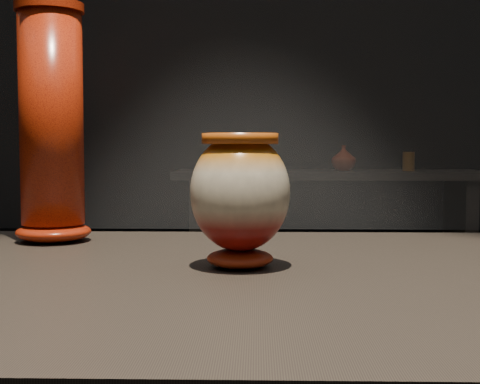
# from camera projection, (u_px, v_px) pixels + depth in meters

# --- Properties ---
(main_vase) EXTENTS (0.15, 0.15, 0.18)m
(main_vase) POSITION_uv_depth(u_px,v_px,m) (240.00, 194.00, 0.89)
(main_vase) COLOR maroon
(main_vase) RESTS_ON display_plinth
(tall_vase) EXTENTS (0.15, 0.15, 0.40)m
(tall_vase) POSITION_uv_depth(u_px,v_px,m) (52.00, 128.00, 1.13)
(tall_vase) COLOR #B52B0C
(tall_vase) RESTS_ON display_plinth
(back_shelf) EXTENTS (2.00, 0.60, 0.90)m
(back_shelf) POSITION_uv_depth(u_px,v_px,m) (329.00, 211.00, 4.36)
(back_shelf) COLOR black
(back_shelf) RESTS_ON ground
(back_vase_left) EXTENTS (0.21, 0.21, 0.16)m
(back_vase_left) POSITION_uv_depth(u_px,v_px,m) (244.00, 159.00, 4.31)
(back_vase_left) COLOR brown
(back_vase_left) RESTS_ON back_shelf
(back_vase_mid) EXTENTS (0.19, 0.19, 0.16)m
(back_vase_mid) POSITION_uv_depth(u_px,v_px,m) (344.00, 158.00, 4.31)
(back_vase_mid) COLOR maroon
(back_vase_mid) RESTS_ON back_shelf
(back_vase_right) EXTENTS (0.08, 0.08, 0.12)m
(back_vase_right) POSITION_uv_depth(u_px,v_px,m) (409.00, 161.00, 4.27)
(back_vase_right) COLOR brown
(back_vase_right) RESTS_ON back_shelf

